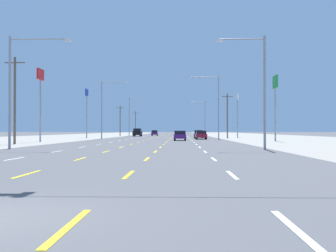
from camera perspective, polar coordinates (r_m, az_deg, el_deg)
The scene contains 24 objects.
ground_plane at distance 72.99m, azimuth -1.06°, elevation -1.79°, with size 572.00×572.00×0.00m, color #4C4C4F.
lot_apron_left at distance 78.19m, azimuth -19.50°, elevation -1.68°, with size 28.00×440.00×0.01m, color gray.
lot_apron_right at distance 75.94m, azimuth 17.95°, elevation -1.71°, with size 28.00×440.00×0.01m, color gray.
lane_markings at distance 111.45m, azimuth -0.11°, elevation -1.38°, with size 10.64×227.60×0.01m.
signal_span_wire at distance 14.84m, azimuth -15.04°, elevation 14.81°, with size 26.66×0.52×9.62m.
sedan_inner_right_nearest at distance 60.78m, azimuth 1.68°, elevation -1.32°, with size 1.80×4.50×1.46m.
sedan_far_right_near at distance 69.22m, azimuth 4.63°, elevation -1.23°, with size 1.80×4.50×1.46m.
hatchback_far_right_mid at distance 78.48m, azimuth 4.27°, elevation -1.14°, with size 1.72×3.90×1.54m.
suv_far_left_midfar at distance 102.70m, azimuth -4.26°, elevation -0.87°, with size 1.98×4.90×1.98m.
hatchback_inner_left_far at distance 115.57m, azimuth -1.87°, elevation -0.97°, with size 1.72×3.90×1.54m.
pole_sign_left_row_1 at distance 56.43m, azimuth -17.32°, elevation 5.25°, with size 0.24×2.25×9.57m.
pole_sign_left_row_2 at distance 80.92m, azimuth -11.24°, elevation 3.20°, with size 0.24×1.71×9.52m.
pole_sign_right_row_1 at distance 58.92m, azimuth 14.69°, elevation 4.74°, with size 0.24×2.25×9.10m.
pole_sign_right_row_2 at distance 86.92m, azimuth 9.64°, elevation 2.84°, with size 0.24×1.85×9.24m.
streetlight_left_row_0 at distance 35.09m, azimuth -20.23°, elevation 5.79°, with size 5.11×0.26×9.06m.
streetlight_right_row_0 at distance 33.16m, azimuth 12.60°, elevation 5.81°, with size 3.91×0.26×8.96m.
streetlight_left_row_1 at distance 72.15m, azimuth -8.82°, elevation 2.91°, with size 4.80×0.26×10.15m.
streetlight_right_row_1 at distance 71.24m, azimuth 6.63°, elevation 3.33°, with size 5.14×0.26×10.97m.
streetlight_left_row_2 at distance 110.16m, azimuth -5.24°, elevation 1.71°, with size 3.95×0.26×10.38m.
streetlight_right_row_2 at distance 109.51m, azimuth 4.95°, elevation 1.44°, with size 4.07×0.26×9.32m.
utility_pole_left_row_0 at distance 47.53m, azimuth -20.54°, elevation 3.56°, with size 2.20×0.26×9.47m.
utility_pole_right_row_1 at distance 81.37m, azimuth 8.26°, elevation 1.56°, with size 2.20×0.26×8.77m.
utility_pole_left_row_2 at distance 115.54m, azimuth -6.68°, elevation 0.83°, with size 2.20×0.26×8.42m.
utility_pole_left_row_3 at distance 154.28m, azimuth -4.55°, elevation 0.52°, with size 2.20×0.26×8.70m.
Camera 1 is at (3.50, -6.89, 1.51)m, focal length 43.82 mm.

